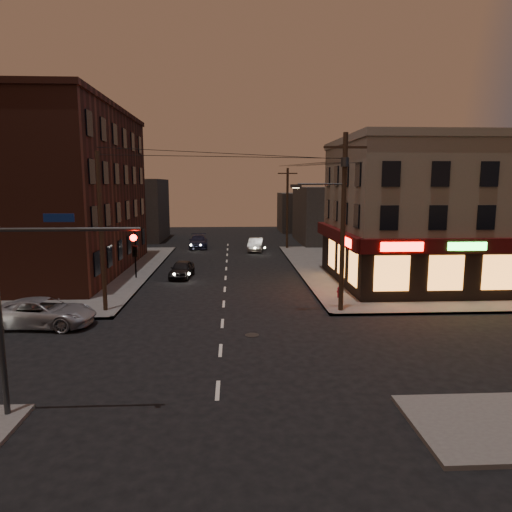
{
  "coord_description": "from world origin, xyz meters",
  "views": [
    {
      "loc": [
        0.58,
        -19.5,
        7.34
      ],
      "look_at": [
        1.94,
        6.75,
        3.2
      ],
      "focal_mm": 32.0,
      "sensor_mm": 36.0,
      "label": 1
    }
  ],
  "objects": [
    {
      "name": "ground",
      "position": [
        0.0,
        0.0,
        0.0
      ],
      "size": [
        120.0,
        120.0,
        0.0
      ],
      "primitive_type": "plane",
      "color": "black",
      "rests_on": "ground"
    },
    {
      "name": "fire_hydrant",
      "position": [
        7.37,
        8.66,
        0.54
      ],
      "size": [
        0.32,
        0.32,
        0.71
      ],
      "rotation": [
        0.0,
        0.0,
        -0.14
      ],
      "color": "maroon",
      "rests_on": "sidewalk_ne"
    },
    {
      "name": "sedan_near",
      "position": [
        -3.47,
        16.39,
        0.67
      ],
      "size": [
        1.95,
        4.06,
        1.34
      ],
      "primitive_type": "imported",
      "rotation": [
        0.0,
        0.0,
        -0.1
      ],
      "color": "black",
      "rests_on": "ground"
    },
    {
      "name": "sidewalk_ne",
      "position": [
        18.0,
        19.0,
        0.07
      ],
      "size": [
        24.0,
        28.0,
        0.15
      ],
      "primitive_type": "cube",
      "color": "#514F4C",
      "rests_on": "ground"
    },
    {
      "name": "bg_building_ne_a",
      "position": [
        14.0,
        38.0,
        3.5
      ],
      "size": [
        10.0,
        12.0,
        7.0
      ],
      "primitive_type": "cube",
      "color": "#3F3D3A",
      "rests_on": "ground"
    },
    {
      "name": "utility_pole_west",
      "position": [
        -6.8,
        6.5,
        4.65
      ],
      "size": [
        0.24,
        0.24,
        9.0
      ],
      "primitive_type": "cylinder",
      "color": "#382619",
      "rests_on": "sidewalk_nw"
    },
    {
      "name": "sedan_mid",
      "position": [
        3.17,
        30.69,
        0.72
      ],
      "size": [
        2.1,
        4.54,
        1.44
      ],
      "primitive_type": "imported",
      "rotation": [
        0.0,
        0.0,
        -0.14
      ],
      "color": "gray",
      "rests_on": "ground"
    },
    {
      "name": "bg_building_ne_b",
      "position": [
        12.0,
        52.0,
        3.0
      ],
      "size": [
        8.0,
        8.0,
        6.0
      ],
      "primitive_type": "cube",
      "color": "#3F3D3A",
      "rests_on": "ground"
    },
    {
      "name": "pizza_building",
      "position": [
        15.93,
        13.43,
        5.35
      ],
      "size": [
        15.85,
        12.85,
        10.5
      ],
      "color": "gray",
      "rests_on": "sidewalk_ne"
    },
    {
      "name": "bg_building_nw",
      "position": [
        -13.0,
        42.0,
        4.0
      ],
      "size": [
        9.0,
        10.0,
        8.0
      ],
      "primitive_type": "cube",
      "color": "#3F3D3A",
      "rests_on": "ground"
    },
    {
      "name": "suv_cross",
      "position": [
        -9.32,
        4.0,
        0.74
      ],
      "size": [
        5.57,
        3.01,
        1.48
      ],
      "primitive_type": "imported",
      "rotation": [
        0.0,
        0.0,
        1.46
      ],
      "color": "#95979E",
      "rests_on": "ground"
    },
    {
      "name": "utility_pole_far",
      "position": [
        6.8,
        32.0,
        4.65
      ],
      "size": [
        0.26,
        0.26,
        9.0
      ],
      "primitive_type": "cylinder",
      "color": "#382619",
      "rests_on": "sidewalk_ne"
    },
    {
      "name": "brick_apartment",
      "position": [
        -14.5,
        19.0,
        6.65
      ],
      "size": [
        12.0,
        20.0,
        13.0
      ],
      "primitive_type": "cube",
      "color": "#4C2318",
      "rests_on": "sidewalk_nw"
    },
    {
      "name": "traffic_signal",
      "position": [
        -5.57,
        -5.6,
        4.16
      ],
      "size": [
        4.49,
        0.32,
        6.47
      ],
      "color": "#333538",
      "rests_on": "ground"
    },
    {
      "name": "sedan_far",
      "position": [
        -3.41,
        33.64,
        0.75
      ],
      "size": [
        2.33,
        5.23,
        1.49
      ],
      "primitive_type": "imported",
      "rotation": [
        0.0,
        0.0,
        0.05
      ],
      "color": "#1B1E36",
      "rests_on": "ground"
    },
    {
      "name": "sidewalk_nw",
      "position": [
        -18.0,
        19.0,
        0.07
      ],
      "size": [
        24.0,
        28.0,
        0.15
      ],
      "primitive_type": "cube",
      "color": "#514F4C",
      "rests_on": "ground"
    },
    {
      "name": "utility_pole_main",
      "position": [
        6.68,
        5.8,
        5.76
      ],
      "size": [
        4.2,
        0.44,
        10.0
      ],
      "color": "#382619",
      "rests_on": "sidewalk_ne"
    }
  ]
}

